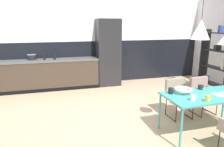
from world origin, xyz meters
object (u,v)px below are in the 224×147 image
Objects in this scene: bottle_oil_tall at (45,56)px; open_shelf_unit at (217,60)px; mug_wide_latte at (208,98)px; mug_glass_clear at (171,91)px; open_book at (221,95)px; fruit_bowl at (183,90)px; dining_table at (207,97)px; pendant_lamp_over_table_near at (201,29)px; bottle_spice_small at (55,56)px; refrigerator_column at (108,53)px; mug_tall_blue at (200,87)px; armchair_by_stool at (178,93)px; mug_short_terracotta at (193,98)px; cooking_pot at (32,57)px; armchair_far_side at (202,91)px.

bottle_oil_tall is 0.14× the size of open_shelf_unit.
mug_wide_latte is at bearing -44.08° from open_shelf_unit.
open_book is at bearing -19.93° from mug_glass_clear.
bottle_oil_tall reaches higher than fruit_bowl.
pendant_lamp_over_table_near is (-0.31, -0.04, 1.17)m from dining_table.
bottle_oil_tall is at bearing 169.73° from bottle_spice_small.
open_shelf_unit is (2.74, -1.62, -0.09)m from refrigerator_column.
mug_glass_clear is (-0.23, 0.03, -0.01)m from fruit_bowl.
bottle_spice_small is 4.67m from open_shelf_unit.
mug_tall_blue is at bearing -47.70° from bottle_oil_tall.
mug_glass_clear reaches higher than fruit_bowl.
refrigerator_column reaches higher than mug_wide_latte.
refrigerator_column is 7.37× the size of open_book.
armchair_by_stool reaches higher than open_book.
mug_wide_latte is 0.89× the size of mug_glass_clear.
mug_short_terracotta is 4.21m from bottle_spice_small.
bottle_spice_small is at bearing -109.77° from open_shelf_unit.
mug_glass_clear is 0.07× the size of open_shelf_unit.
pendant_lamp_over_table_near reaches higher than mug_wide_latte.
fruit_bowl is 2.36× the size of mug_glass_clear.
cooking_pot is at bearing 129.72° from fruit_bowl.
armchair_by_stool is 0.62m from armchair_far_side.
bottle_oil_tall is (-0.29, 0.05, 0.00)m from bottle_spice_small.
dining_table is 2.64m from open_shelf_unit.
mug_wide_latte is 0.50× the size of bottle_spice_small.
fruit_bowl is 0.23m from mug_glass_clear.
bottle_spice_small reaches higher than cooking_pot.
armchair_far_side is (0.55, 0.80, -0.18)m from dining_table.
open_book is (1.12, -3.57, -0.31)m from refrigerator_column.
mug_tall_blue is 0.07× the size of open_shelf_unit.
mug_tall_blue is 4.68m from cooking_pot.
armchair_far_side is at bearing -61.58° from refrigerator_column.
open_shelf_unit is at bearing 41.93° from mug_short_terracotta.
fruit_bowl reaches higher than dining_table.
cooking_pot is at bearing 126.18° from mug_short_terracotta.
armchair_far_side is at bearing 69.45° from open_book.
bottle_oil_tall is (0.37, -0.11, 0.02)m from cooking_pot.
armchair_far_side is 6.48× the size of mug_wide_latte.
mug_tall_blue is at bearing 12.54° from fruit_bowl.
pendant_lamp_over_table_near is (-0.07, 0.24, 1.07)m from mug_wide_latte.
bottle_spice_small is (-3.11, 2.64, 0.50)m from armchair_far_side.
dining_table is 6.37× the size of bottle_spice_small.
mug_tall_blue is 0.49× the size of cooking_pot.
armchair_far_side is at bearing -40.39° from bottle_spice_small.
pendant_lamp_over_table_near is (-0.53, 0.04, 1.11)m from open_book.
fruit_bowl is 0.46m from mug_tall_blue.
armchair_far_side is at bearing 44.45° from pendant_lamp_over_table_near.
mug_tall_blue is (0.31, 0.57, -0.01)m from mug_wide_latte.
mug_glass_clear is (-0.36, 0.50, -0.00)m from mug_wide_latte.
armchair_by_stool is at bearing 73.77° from pendant_lamp_over_table_near.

